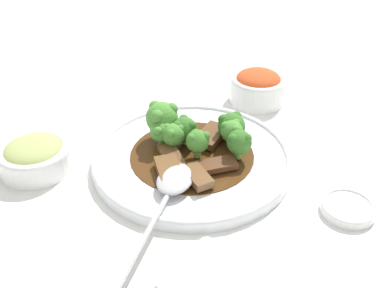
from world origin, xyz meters
TOP-DOWN VIEW (x-y plane):
  - ground_plane at (0.00, 0.00)m, footprint 4.00×4.00m
  - main_plate at (0.00, 0.00)m, footprint 0.29×0.29m
  - beef_strip_0 at (0.01, 0.05)m, footprint 0.04×0.06m
  - beef_strip_1 at (0.03, -0.05)m, footprint 0.06×0.05m
  - beef_strip_2 at (-0.02, -0.03)m, footprint 0.06×0.06m
  - beef_strip_3 at (0.04, -0.02)m, footprint 0.07×0.07m
  - beef_strip_4 at (-0.01, -0.06)m, footprint 0.06×0.06m
  - broccoli_floret_0 at (0.07, 0.02)m, footprint 0.04×0.04m
  - broccoli_floret_1 at (-0.06, 0.02)m, footprint 0.05×0.05m
  - broccoli_floret_2 at (0.04, 0.06)m, footprint 0.04×0.04m
  - broccoli_floret_3 at (-0.02, 0.02)m, footprint 0.04×0.04m
  - broccoli_floret_4 at (-0.05, -0.00)m, footprint 0.03×0.03m
  - broccoli_floret_5 at (0.05, 0.04)m, footprint 0.03×0.03m
  - broccoli_floret_6 at (0.01, -0.01)m, footprint 0.03×0.03m
  - broccoli_floret_7 at (-0.03, -0.00)m, footprint 0.03×0.03m
  - serving_spoon at (0.01, -0.09)m, footprint 0.06×0.23m
  - side_bowl_kimchi at (0.02, 0.22)m, footprint 0.10×0.10m
  - side_bowl_appetizer at (-0.20, -0.11)m, footprint 0.10×0.10m
  - sauce_dish at (0.23, -0.01)m, footprint 0.07×0.07m
  - paper_napkin at (0.14, -0.19)m, footprint 0.15×0.12m

SIDE VIEW (x-z plane):
  - ground_plane at x=0.00m, z-range 0.00..0.00m
  - paper_napkin at x=0.14m, z-range 0.00..0.01m
  - sauce_dish at x=0.23m, z-range 0.00..0.01m
  - main_plate at x=0.00m, z-range 0.00..0.02m
  - beef_strip_3 at x=0.04m, z-range 0.02..0.03m
  - side_bowl_appetizer at x=-0.20m, z-range 0.00..0.05m
  - beef_strip_2 at x=-0.02m, z-range 0.02..0.03m
  - beef_strip_0 at x=0.01m, z-range 0.02..0.03m
  - beef_strip_1 at x=0.03m, z-range 0.02..0.03m
  - beef_strip_4 at x=-0.01m, z-range 0.02..0.03m
  - serving_spoon at x=0.01m, z-range 0.02..0.03m
  - side_bowl_kimchi at x=0.02m, z-range 0.00..0.06m
  - broccoli_floret_7 at x=-0.03m, z-range 0.02..0.06m
  - broccoli_floret_4 at x=-0.05m, z-range 0.02..0.06m
  - broccoli_floret_3 at x=-0.02m, z-range 0.02..0.06m
  - broccoli_floret_2 at x=0.04m, z-range 0.02..0.07m
  - broccoli_floret_6 at x=0.01m, z-range 0.02..0.07m
  - broccoli_floret_0 at x=0.07m, z-range 0.02..0.07m
  - broccoli_floret_5 at x=0.05m, z-range 0.03..0.07m
  - broccoli_floret_1 at x=-0.06m, z-range 0.02..0.08m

